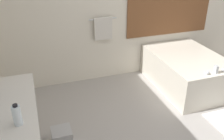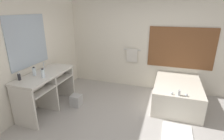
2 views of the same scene
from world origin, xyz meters
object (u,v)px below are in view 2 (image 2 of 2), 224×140
Objects in this scene: bathtub at (177,93)px; water_bottle_2 at (34,72)px; water_bottle_1 at (43,73)px; soap_dispenser at (19,77)px; waste_bin at (76,100)px.

bathtub is 8.15× the size of water_bottle_2.
water_bottle_2 is at bearing 169.53° from water_bottle_1.
water_bottle_1 is 0.27m from water_bottle_2.
water_bottle_2 reaches higher than soap_dispenser.
water_bottle_1 is 1.27× the size of soap_dispenser.
waste_bin is at bearing -160.09° from bathtub.
water_bottle_1 is 0.46m from soap_dispenser.
waste_bin is (0.66, 0.52, -0.87)m from water_bottle_2.
bathtub is 7.59× the size of water_bottle_1.
waste_bin is at bearing 55.70° from water_bottle_1.
soap_dispenser is (-3.10, -1.68, 0.66)m from bathtub.
water_bottle_2 is at bearing -141.66° from waste_bin.
bathtub is 3.36m from water_bottle_2.
bathtub is at bearing 28.35° from soap_dispenser.
water_bottle_2 is (-3.00, -1.37, 0.68)m from bathtub.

